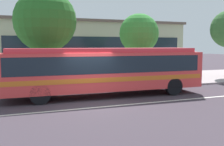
# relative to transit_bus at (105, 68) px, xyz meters

# --- Properties ---
(ground_plane) EXTENTS (120.00, 120.00, 0.00)m
(ground_plane) POSITION_rel_transit_bus_xyz_m (-1.24, -1.69, -1.58)
(ground_plane) COLOR #3C333C
(sidewalk_slab) EXTENTS (60.00, 8.00, 0.12)m
(sidewalk_slab) POSITION_rel_transit_bus_xyz_m (-1.24, 5.35, -1.52)
(sidewalk_slab) COLOR #A39295
(sidewalk_slab) RESTS_ON ground_plane
(lane_stripe_center) EXTENTS (56.00, 0.16, 0.01)m
(lane_stripe_center) POSITION_rel_transit_bus_xyz_m (-1.24, -2.49, -1.57)
(lane_stripe_center) COLOR silver
(lane_stripe_center) RESTS_ON ground_plane
(transit_bus) EXTENTS (11.33, 2.86, 2.70)m
(transit_bus) POSITION_rel_transit_bus_xyz_m (0.00, 0.00, 0.00)
(transit_bus) COLOR #DC393A
(transit_bus) RESTS_ON ground_plane
(pedestrian_waiting_near_sign) EXTENTS (0.39, 0.39, 1.70)m
(pedestrian_waiting_near_sign) POSITION_rel_transit_bus_xyz_m (-1.81, 2.91, -0.46)
(pedestrian_waiting_near_sign) COLOR #7D6855
(pedestrian_waiting_near_sign) RESTS_ON sidewalk_slab
(pedestrian_walking_along_curb) EXTENTS (0.48, 0.48, 1.64)m
(pedestrian_walking_along_curb) POSITION_rel_transit_bus_xyz_m (-2.31, 1.86, -0.50)
(pedestrian_walking_along_curb) COLOR #776855
(pedestrian_walking_along_curb) RESTS_ON sidewalk_slab
(pedestrian_standing_by_tree) EXTENTS (0.41, 0.41, 1.71)m
(pedestrian_standing_by_tree) POSITION_rel_transit_bus_xyz_m (2.52, 2.65, -0.45)
(pedestrian_standing_by_tree) COLOR #716355
(pedestrian_standing_by_tree) RESTS_ON sidewalk_slab
(bus_stop_sign) EXTENTS (0.17, 0.43, 2.46)m
(bus_stop_sign) POSITION_rel_transit_bus_xyz_m (4.40, 1.72, 0.12)
(bus_stop_sign) COLOR gray
(bus_stop_sign) RESTS_ON sidewalk_slab
(street_tree_near_stop) EXTENTS (3.94, 3.94, 6.25)m
(street_tree_near_stop) POSITION_rel_transit_bus_xyz_m (-2.78, 3.42, 2.80)
(street_tree_near_stop) COLOR brown
(street_tree_near_stop) RESTS_ON sidewalk_slab
(street_tree_mid_block) EXTENTS (2.90, 2.90, 5.05)m
(street_tree_mid_block) POSITION_rel_transit_bus_xyz_m (3.96, 3.64, 2.13)
(street_tree_mid_block) COLOR brown
(street_tree_mid_block) RESTS_ON sidewalk_slab
(station_building) EXTENTS (18.56, 7.02, 5.22)m
(station_building) POSITION_rel_transit_bus_xyz_m (2.79, 12.48, 1.05)
(station_building) COLOR #A2A98A
(station_building) RESTS_ON ground_plane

